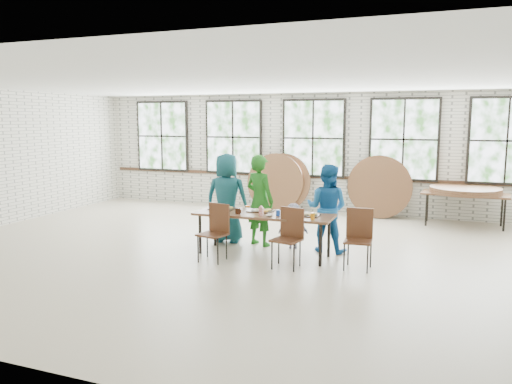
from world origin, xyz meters
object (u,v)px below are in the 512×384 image
(dining_table, at_px, (264,216))
(storage_table, at_px, (465,195))
(chair_near_right, at_px, (289,232))
(chair_near_left, at_px, (216,227))

(dining_table, distance_m, storage_table, 5.08)
(dining_table, xyz_separation_m, chair_near_right, (0.61, -0.48, -0.13))
(dining_table, bearing_deg, storage_table, 48.05)
(storage_table, bearing_deg, dining_table, -126.04)
(chair_near_left, xyz_separation_m, chair_near_right, (1.26, 0.07, 0.00))
(chair_near_left, height_order, chair_near_right, same)
(chair_near_right, distance_m, storage_table, 5.10)
(chair_near_left, relative_size, chair_near_right, 1.00)
(chair_near_right, height_order, storage_table, chair_near_right)
(chair_near_right, bearing_deg, chair_near_left, -165.00)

